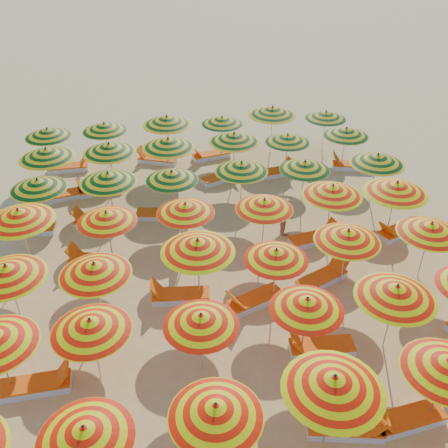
{
  "coord_description": "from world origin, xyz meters",
  "views": [
    {
      "loc": [
        -2.15,
        -12.22,
        10.15
      ],
      "look_at": [
        0.0,
        0.5,
        1.6
      ],
      "focal_mm": 40.0,
      "sensor_mm": 36.0,
      "label": 1
    }
  ],
  "objects_px": {
    "umbrella_40": "(288,138)",
    "umbrella_10": "(447,365)",
    "umbrella_27": "(264,204)",
    "umbrella_30": "(38,184)",
    "lounger_16": "(30,228)",
    "umbrella_13": "(90,325)",
    "lounger_23": "(351,166)",
    "umbrella_38": "(168,143)",
    "umbrella_8": "(216,411)",
    "umbrella_18": "(7,271)",
    "lounger_12": "(323,278)",
    "lounger_25": "(156,159)",
    "lounger_13": "(94,261)",
    "umbrella_39": "(234,137)",
    "umbrella_32": "(172,176)",
    "umbrella_14": "(201,320)",
    "umbrella_45": "(222,120)",
    "umbrella_31": "(108,178)",
    "lounger_7": "(37,385)",
    "lounger_8": "(320,347)",
    "lounger_11": "(254,300)",
    "umbrella_41": "(346,132)",
    "umbrella_29": "(396,188)",
    "umbrella_21": "(276,255)",
    "umbrella_28": "(332,190)",
    "umbrella_44": "(167,120)",
    "lounger_10": "(179,296)",
    "lounger_21": "(222,177)",
    "umbrella_7": "(84,433)",
    "umbrella_25": "(107,217)",
    "lounger_4": "(347,427)",
    "lounger_15": "(399,231)",
    "lounger_14": "(314,238)",
    "beachgoer_a": "(184,229)",
    "umbrella_43": "(104,127)",
    "beachgoer_b": "(286,216)",
    "umbrella_33": "(242,167)",
    "umbrella_9": "(334,383)",
    "umbrella_36": "(46,153)",
    "umbrella_16": "(396,292)",
    "umbrella_19": "(95,269)",
    "umbrella_26": "(185,208)",
    "umbrella_20": "(198,246)",
    "lounger_19": "(68,194)",
    "umbrella_34": "(305,165)",
    "umbrella_37": "(109,148)",
    "lounger_22": "(274,173)",
    "umbrella_22": "(348,236)",
    "lounger_20": "(100,189)",
    "umbrella_35": "(377,159)"
  },
  "relations": [
    {
      "from": "umbrella_40",
      "to": "umbrella_10",
      "type": "bearing_deg",
      "value": -89.6
    },
    {
      "from": "umbrella_27",
      "to": "umbrella_30",
      "type": "bearing_deg",
      "value": 161.08
    },
    {
      "from": "lounger_16",
      "to": "umbrella_13",
      "type": "bearing_deg",
      "value": 118.91
    },
    {
      "from": "lounger_23",
      "to": "umbrella_38",
      "type": "bearing_deg",
      "value": 17.41
    },
    {
      "from": "umbrella_8",
      "to": "umbrella_18",
      "type": "relative_size",
      "value": 0.95
    },
    {
      "from": "lounger_12",
      "to": "lounger_25",
      "type": "relative_size",
      "value": 1.0
    },
    {
      "from": "lounger_12",
      "to": "lounger_13",
      "type": "distance_m",
      "value": 7.37
    },
    {
      "from": "umbrella_39",
      "to": "lounger_12",
      "type": "bearing_deg",
      "value": -77.86
    },
    {
      "from": "umbrella_32",
      "to": "umbrella_14",
      "type": "bearing_deg",
      "value": -89.16
    },
    {
      "from": "umbrella_45",
      "to": "lounger_13",
      "type": "distance_m",
      "value": 9.35
    },
    {
      "from": "umbrella_31",
      "to": "umbrella_13",
      "type": "bearing_deg",
      "value": -91.98
    },
    {
      "from": "lounger_7",
      "to": "lounger_8",
      "type": "height_order",
      "value": "same"
    },
    {
      "from": "lounger_11",
      "to": "umbrella_41",
      "type": "bearing_deg",
      "value": -147.4
    },
    {
      "from": "umbrella_29",
      "to": "lounger_8",
      "type": "bearing_deg",
      "value": -130.75
    },
    {
      "from": "umbrella_21",
      "to": "lounger_8",
      "type": "height_order",
      "value": "umbrella_21"
    },
    {
      "from": "umbrella_28",
      "to": "umbrella_44",
      "type": "height_order",
      "value": "umbrella_44"
    },
    {
      "from": "umbrella_31",
      "to": "lounger_10",
      "type": "bearing_deg",
      "value": -66.57
    },
    {
      "from": "umbrella_41",
      "to": "lounger_21",
      "type": "relative_size",
      "value": 1.12
    },
    {
      "from": "lounger_13",
      "to": "lounger_25",
      "type": "distance_m",
      "value": 7.56
    },
    {
      "from": "umbrella_7",
      "to": "umbrella_25",
      "type": "bearing_deg",
      "value": 88.46
    },
    {
      "from": "lounger_4",
      "to": "lounger_15",
      "type": "distance_m",
      "value": 8.55
    },
    {
      "from": "umbrella_8",
      "to": "lounger_14",
      "type": "height_order",
      "value": "umbrella_8"
    },
    {
      "from": "lounger_12",
      "to": "beachgoer_a",
      "type": "bearing_deg",
      "value": 123.42
    },
    {
      "from": "umbrella_43",
      "to": "lounger_14",
      "type": "distance_m",
      "value": 10.32
    },
    {
      "from": "umbrella_45",
      "to": "lounger_14",
      "type": "xyz_separation_m",
      "value": [
        2.04,
        -7.36,
        -1.56
      ]
    },
    {
      "from": "beachgoer_b",
      "to": "umbrella_39",
      "type": "bearing_deg",
      "value": 18.37
    },
    {
      "from": "lounger_12",
      "to": "beachgoer_b",
      "type": "relative_size",
      "value": 1.33
    },
    {
      "from": "umbrella_32",
      "to": "lounger_7",
      "type": "bearing_deg",
      "value": -118.71
    },
    {
      "from": "umbrella_33",
      "to": "umbrella_18",
      "type": "bearing_deg",
      "value": -145.56
    },
    {
      "from": "umbrella_25",
      "to": "umbrella_45",
      "type": "xyz_separation_m",
      "value": [
        4.87,
        7.34,
        -0.05
      ]
    },
    {
      "from": "lounger_8",
      "to": "umbrella_43",
      "type": "bearing_deg",
      "value": -59.77
    },
    {
      "from": "umbrella_9",
      "to": "lounger_13",
      "type": "relative_size",
      "value": 1.53
    },
    {
      "from": "umbrella_36",
      "to": "umbrella_41",
      "type": "bearing_deg",
      "value": 1.93
    },
    {
      "from": "umbrella_7",
      "to": "lounger_4",
      "type": "height_order",
      "value": "umbrella_7"
    },
    {
      "from": "umbrella_16",
      "to": "umbrella_7",
      "type": "bearing_deg",
      "value": -160.87
    },
    {
      "from": "umbrella_19",
      "to": "umbrella_26",
      "type": "bearing_deg",
      "value": 45.64
    },
    {
      "from": "umbrella_10",
      "to": "umbrella_13",
      "type": "distance_m",
      "value": 7.94
    },
    {
      "from": "umbrella_20",
      "to": "lounger_19",
      "type": "distance_m",
      "value": 8.33
    },
    {
      "from": "umbrella_34",
      "to": "lounger_8",
      "type": "height_order",
      "value": "umbrella_34"
    },
    {
      "from": "umbrella_20",
      "to": "lounger_16",
      "type": "distance_m",
      "value": 7.42
    },
    {
      "from": "umbrella_27",
      "to": "umbrella_34",
      "type": "distance_m",
      "value": 3.26
    },
    {
      "from": "umbrella_32",
      "to": "lounger_7",
      "type": "relative_size",
      "value": 1.19
    },
    {
      "from": "umbrella_27",
      "to": "beachgoer_a",
      "type": "distance_m",
      "value": 2.86
    },
    {
      "from": "umbrella_37",
      "to": "lounger_22",
      "type": "relative_size",
      "value": 1.52
    },
    {
      "from": "umbrella_9",
      "to": "umbrella_10",
      "type": "height_order",
      "value": "umbrella_9"
    },
    {
      "from": "umbrella_22",
      "to": "lounger_19",
      "type": "distance_m",
      "value": 11.3
    },
    {
      "from": "umbrella_31",
      "to": "lounger_10",
      "type": "xyz_separation_m",
      "value": [
        1.98,
        -4.57,
        -1.74
      ]
    },
    {
      "from": "lounger_8",
      "to": "lounger_20",
      "type": "relative_size",
      "value": 0.98
    },
    {
      "from": "umbrella_33",
      "to": "umbrella_35",
      "type": "relative_size",
      "value": 0.83
    },
    {
      "from": "umbrella_33",
      "to": "beachgoer_b",
      "type": "relative_size",
      "value": 1.59
    }
  ]
}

